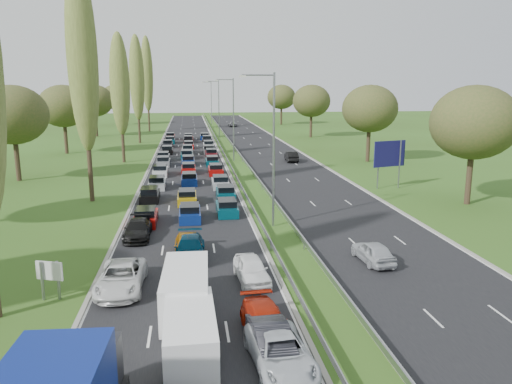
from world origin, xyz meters
TOP-DOWN VIEW (x-y plane):
  - ground at (4.50, 80.00)m, footprint 260.00×260.00m
  - near_carriageway at (-2.25, 82.50)m, footprint 10.50×215.00m
  - far_carriageway at (11.25, 82.50)m, footprint 10.50×215.00m
  - central_reservation at (4.50, 82.50)m, footprint 2.36×215.00m
  - lamp_columns at (4.50, 78.00)m, footprint 0.18×140.18m
  - poplar_row at (-11.50, 68.17)m, footprint 2.80×127.80m
  - woodland_left at (-22.00, 62.63)m, footprint 8.00×166.00m
  - woodland_right at (24.00, 66.67)m, footprint 8.00×153.00m
  - traffic_queue_fill at (-2.22, 77.56)m, footprint 9.11×69.12m
  - near_car_2 at (-5.89, 31.49)m, footprint 2.50×5.26m
  - near_car_3 at (-5.91, 41.14)m, footprint 1.90×4.60m
  - near_car_7 at (-2.14, 36.16)m, footprint 2.02×4.84m
  - near_car_8 at (-2.25, 36.43)m, footprint 1.83×4.43m
  - near_car_9 at (1.17, 23.54)m, footprint 1.80×4.37m
  - near_car_10 at (1.38, 22.77)m, footprint 2.62×4.99m
  - near_car_11 at (1.20, 25.35)m, footprint 2.16×4.64m
  - near_car_12 at (1.35, 31.79)m, footprint 2.03×4.30m
  - far_car_0 at (9.40, 33.90)m, footprint 1.94×4.15m
  - far_car_1 at (12.85, 76.42)m, footprint 1.78×4.57m
  - far_car_2 at (9.67, 139.72)m, footprint 2.30×4.76m
  - white_van_front at (-2.16, 24.05)m, footprint 2.04×5.20m
  - white_van_rear at (-2.36, 28.50)m, footprint 2.19×5.58m
  - info_sign at (-9.40, 30.76)m, footprint 1.45×0.58m
  - direction_sign at (19.40, 56.00)m, footprint 3.87×1.19m

SIDE VIEW (x-z plane):
  - ground at x=4.50m, z-range 0.00..0.00m
  - near_carriageway at x=-2.25m, z-range -0.02..0.02m
  - far_carriageway at x=11.25m, z-range -0.02..0.02m
  - traffic_queue_fill at x=-2.22m, z-range 0.04..0.84m
  - central_reservation at x=4.50m, z-range 0.39..0.71m
  - far_car_2 at x=9.67m, z-range 0.02..1.33m
  - near_car_11 at x=1.20m, z-range 0.02..1.33m
  - near_car_3 at x=-5.91m, z-range 0.02..1.35m
  - near_car_10 at x=1.38m, z-range 0.02..1.36m
  - far_car_0 at x=9.40m, z-range 0.02..1.39m
  - near_car_7 at x=-2.14m, z-range 0.02..1.42m
  - near_car_9 at x=1.17m, z-range 0.02..1.43m
  - near_car_12 at x=1.35m, z-range 0.02..1.44m
  - near_car_2 at x=-5.89m, z-range 0.02..1.47m
  - far_car_1 at x=12.85m, z-range 0.02..1.50m
  - near_car_8 at x=-2.25m, z-range 0.02..1.52m
  - white_van_front at x=-2.16m, z-range 0.03..2.12m
  - white_van_rear at x=-2.36m, z-range 0.03..2.27m
  - info_sign at x=-9.40m, z-range 0.32..2.42m
  - direction_sign at x=19.40m, z-range 0.97..6.17m
  - lamp_columns at x=4.50m, z-range 0.00..12.00m
  - woodland_right at x=24.00m, z-range 2.13..13.23m
  - woodland_left at x=-22.00m, z-range 2.13..13.23m
  - poplar_row at x=-11.50m, z-range 1.17..23.61m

